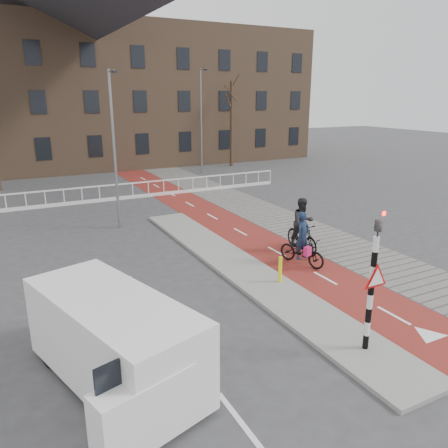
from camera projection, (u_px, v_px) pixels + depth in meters
name	position (u px, v px, depth m)	size (l,w,h in m)	color
ground	(330.00, 312.00, 12.73)	(120.00, 120.00, 0.00)	#38383A
bike_lane	(221.00, 221.00, 21.91)	(2.50, 60.00, 0.01)	maroon
sidewalk	(268.00, 215.00, 23.14)	(3.00, 60.00, 0.01)	slate
curb_island	(241.00, 268.00, 15.82)	(1.80, 16.00, 0.12)	gray
traffic_signal	(373.00, 278.00, 10.18)	(0.80, 0.80, 3.68)	black
bollard	(280.00, 269.00, 14.41)	(0.12, 0.12, 0.88)	#F8F50D
cyclist_near	(302.00, 247.00, 16.14)	(1.22, 2.06, 2.02)	black
cyclist_far	(302.00, 230.00, 17.40)	(1.01, 2.13, 2.21)	black
van	(114.00, 339.00, 9.36)	(3.13, 5.01, 2.01)	white
railing	(64.00, 200.00, 24.94)	(28.00, 0.10, 0.99)	silver
townhouse_row	(54.00, 74.00, 36.47)	(46.00, 10.00, 15.90)	#7F6047
tree_right	(231.00, 125.00, 38.09)	(0.27, 0.27, 7.24)	#322216
streetlight_near	(114.00, 152.00, 19.86)	(0.12, 0.12, 7.17)	slate
streetlight_right	(201.00, 122.00, 34.44)	(0.12, 0.12, 8.06)	slate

